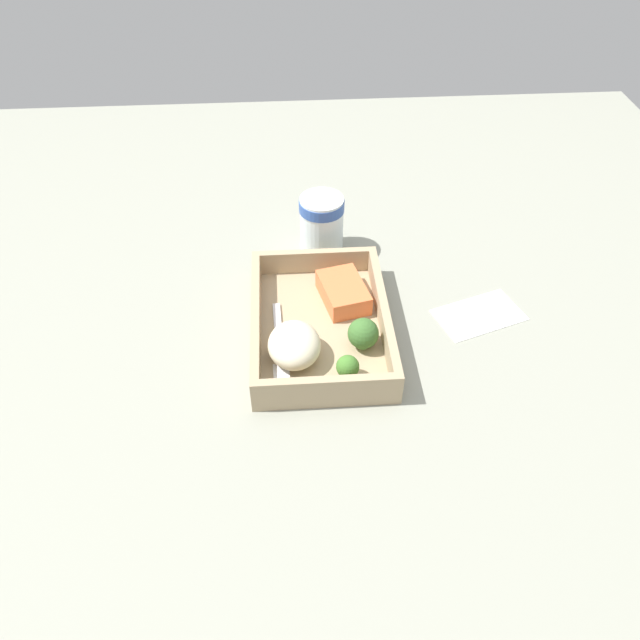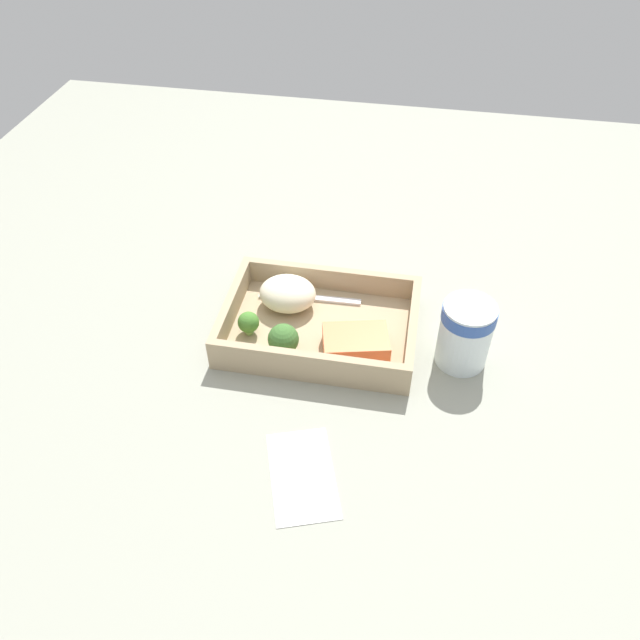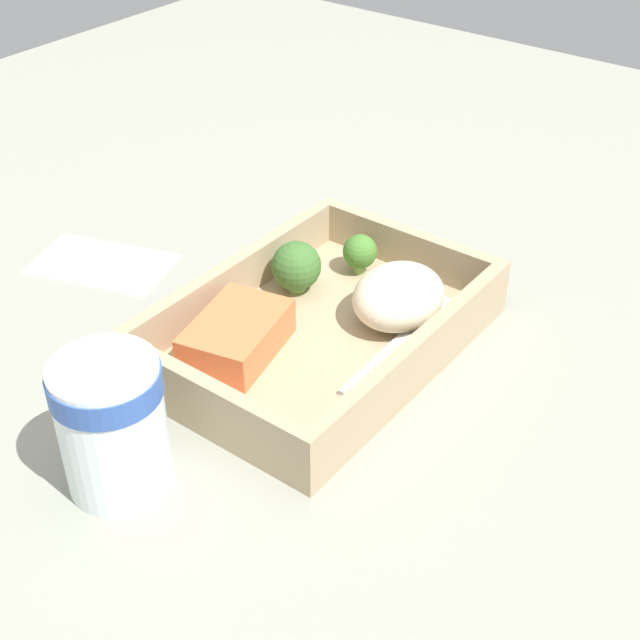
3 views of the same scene
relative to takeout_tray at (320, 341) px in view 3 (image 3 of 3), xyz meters
The scene contains 10 objects.
ground_plane 1.60cm from the takeout_tray, ahead, with size 160.00×160.00×2.00cm, color gray.
takeout_tray is the anchor object (origin of this frame).
tray_rim 2.51cm from the takeout_tray, ahead, with size 27.94×19.60×3.83cm.
salmon_fillet 7.32cm from the takeout_tray, 145.95° to the left, with size 9.08×6.10×3.13cm, color #F5713F.
mashed_potatoes 7.50cm from the takeout_tray, 34.56° to the right, with size 8.58×7.27×4.79cm, color beige.
broccoli_floret_1 7.68cm from the takeout_tray, 54.18° to the left, with size 4.38×4.38×4.66cm.
broccoli_floret_2 10.70cm from the takeout_tray, 16.83° to the left, with size 3.13×3.13×3.73cm.
fork 7.11cm from the takeout_tray, 57.87° to the right, with size 15.85×2.31×0.44cm.
paper_cup 21.18cm from the takeout_tray, behind, with size 7.39×7.39×10.06cm.
receipt_slip 24.47cm from the takeout_tray, 95.36° to the left, with size 7.59×12.92×0.24cm, color white.
Camera 3 is at (-47.10, -35.74, 44.91)cm, focal length 50.00 mm.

